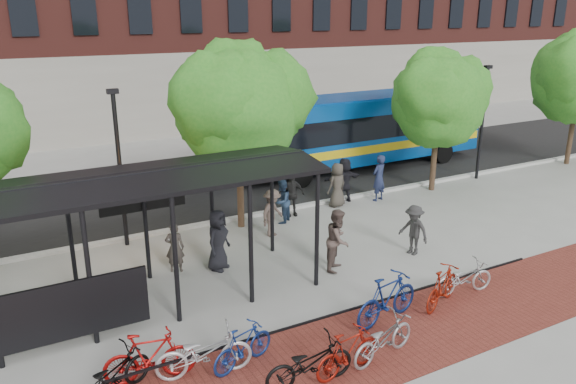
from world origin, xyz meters
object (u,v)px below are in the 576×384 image
bike_1 (150,357)px  pedestrian_4 (291,194)px  bike_3 (243,346)px  bike_5 (348,352)px  tree_c (440,95)px  tree_b (240,102)px  pedestrian_9 (414,230)px  pedestrian_1 (175,248)px  bike_0 (111,377)px  bike_7 (387,299)px  lamp_post_left (120,165)px  pedestrian_2 (282,201)px  bike_6 (383,338)px  bike_2 (204,353)px  bike_10 (464,278)px  bike_9 (442,287)px  bike_4 (309,363)px  pedestrian_5 (344,180)px  pedestrian_0 (218,240)px  bus (360,127)px  bus_shelter (110,199)px  pedestrian_7 (379,178)px  pedestrian_6 (337,185)px  pedestrian_3 (272,213)px  lamp_post_right (483,119)px

bike_1 → pedestrian_4: (7.40, 7.30, 0.27)m
bike_3 → bike_5: 2.25m
tree_c → bike_5: (-10.62, -8.98, -3.54)m
tree_b → pedestrian_9: tree_b is taller
pedestrian_1 → pedestrian_9: bearing=-175.7°
bike_0 → bike_7: size_ratio=0.90×
lamp_post_left → pedestrian_2: 5.84m
bike_5 → bike_6: (1.00, 0.09, -0.02)m
bike_2 → bike_7: (4.74, -0.14, 0.09)m
bike_10 → bike_9: bearing=109.3°
bike_1 → pedestrian_9: (9.07, 2.37, 0.24)m
bike_7 → bike_4: bearing=101.9°
bike_10 → bike_7: bearing=100.8°
bike_6 → pedestrian_9: (4.33, 4.05, 0.32)m
tree_c → bike_6: size_ratio=3.15×
pedestrian_5 → bike_4: bearing=50.4°
pedestrian_0 → pedestrian_1: pedestrian_0 is taller
bike_0 → tree_c: bearing=-88.9°
bike_5 → pedestrian_2: size_ratio=1.06×
bus → bike_5: size_ratio=7.64×
pedestrian_0 → bus_shelter: bearing=159.0°
bus_shelter → pedestrian_7: bearing=18.5°
bike_9 → pedestrian_6: 8.12m
bike_1 → pedestrian_3: pedestrian_3 is taller
pedestrian_6 → bus_shelter: bearing=11.4°
bike_0 → bike_5: size_ratio=1.10×
bike_7 → pedestrian_9: 4.36m
bike_9 → pedestrian_6: size_ratio=1.02×
bike_10 → pedestrian_1: size_ratio=1.18×
bike_9 → bike_10: size_ratio=1.00×
bike_7 → pedestrian_0: size_ratio=1.12×
bus → bike_10: bearing=-114.0°
lamp_post_right → bike_2: size_ratio=2.49×
bike_3 → bike_4: 1.55m
lamp_post_left → bike_5: (2.46, -9.23, -2.23)m
bike_4 → pedestrian_0: (0.43, 6.01, 0.42)m
bus → bike_3: 16.94m
bike_4 → bike_7: bike_7 is taller
bike_4 → pedestrian_1: pedestrian_1 is taller
tree_b → pedestrian_4: size_ratio=3.85×
bike_6 → pedestrian_0: bearing=1.9°
lamp_post_right → bike_1: lamp_post_right is taller
pedestrian_0 → pedestrian_2: pedestrian_0 is taller
lamp_post_left → pedestrian_3: size_ratio=3.06×
pedestrian_7 → pedestrian_9: size_ratio=1.17×
pedestrian_0 → bike_2: bearing=-152.7°
tree_b → bike_10: bearing=-67.4°
pedestrian_0 → pedestrian_3: (2.59, 1.53, -0.10)m
bike_10 → pedestrian_2: size_ratio=1.10×
lamp_post_left → pedestrian_2: size_ratio=3.16×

